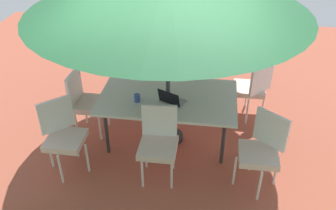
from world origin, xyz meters
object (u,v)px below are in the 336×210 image
object	(u,v)px
chair_east	(86,100)
chair_north	(158,141)
chair_northwest	(262,148)
chair_northeast	(63,134)
laptop	(172,100)
chair_southwest	(252,87)
dining_table	(168,99)
cup	(137,98)

from	to	relation	value
chair_east	chair_north	size ratio (longest dim) A/B	1.00
chair_northwest	chair_northeast	size ratio (longest dim) A/B	1.00
chair_east	laptop	bearing A→B (deg)	-96.13
chair_southwest	laptop	size ratio (longest dim) A/B	2.48
laptop	chair_northwest	bearing A→B (deg)	-179.81
dining_table	cup	distance (m)	0.44
chair_northeast	chair_north	distance (m)	1.22
laptop	cup	distance (m)	0.46
chair_east	chair_southwest	size ratio (longest dim) A/B	1.00
dining_table	chair_east	world-z (taller)	chair_east
chair_northwest	chair_northeast	bearing A→B (deg)	-141.26
chair_northwest	chair_east	xyz separation A→B (m)	(2.44, -0.74, 0.00)
chair_southwest	dining_table	bearing A→B (deg)	-11.92
chair_north	chair_northwest	bearing A→B (deg)	-2.16
chair_east	chair_northeast	size ratio (longest dim) A/B	1.00
dining_table	chair_east	distance (m)	1.21
chair_northwest	cup	size ratio (longest dim) A/B	9.37
chair_southwest	chair_east	bearing A→B (deg)	-27.07
chair_north	laptop	xyz separation A→B (m)	(-0.09, -0.58, 0.24)
laptop	chair_north	bearing A→B (deg)	107.06
dining_table	chair_southwest	size ratio (longest dim) A/B	1.91
laptop	chair_east	bearing A→B (deg)	16.97
chair_east	cup	bearing A→B (deg)	-102.38
dining_table	chair_northwest	xyz separation A→B (m)	(-1.24, 0.72, -0.14)
chair_northwest	cup	distance (m)	1.73
chair_northwest	chair_northeast	distance (m)	2.47
chair_northwest	laptop	bearing A→B (deg)	-167.92
dining_table	chair_northwest	distance (m)	1.44
dining_table	chair_northeast	size ratio (longest dim) A/B	1.91
laptop	cup	size ratio (longest dim) A/B	3.77
chair_southwest	chair_north	bearing A→B (deg)	7.07
chair_northeast	laptop	distance (m)	1.46
cup	chair_northeast	bearing A→B (deg)	34.72
dining_table	chair_northwest	bearing A→B (deg)	149.88
cup	chair_east	bearing A→B (deg)	-14.81
chair_northeast	chair_southwest	world-z (taller)	same
chair_northwest	chair_north	xyz separation A→B (m)	(1.25, 0.03, 0.00)
chair_east	cup	distance (m)	0.88
chair_northeast	laptop	bearing A→B (deg)	-17.86
chair_northeast	chair_north	xyz separation A→B (m)	(-1.22, -0.03, 0.00)
dining_table	laptop	world-z (taller)	laptop
chair_north	chair_southwest	size ratio (longest dim) A/B	1.00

